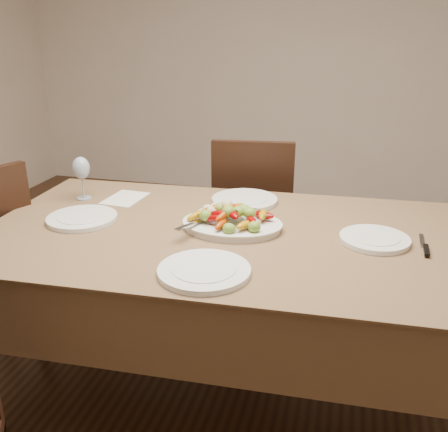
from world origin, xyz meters
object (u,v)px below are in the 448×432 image
at_px(plate_right, 375,239).
at_px(plate_far, 245,200).
at_px(dining_table, 224,317).
at_px(chair_far, 254,217).
at_px(wine_glass, 82,177).
at_px(serving_platter, 232,226).
at_px(plate_near, 204,271).
at_px(plate_left, 82,218).

xyz_separation_m(plate_right, plate_far, (-0.55, 0.31, 0.00)).
bearing_deg(dining_table, plate_far, 89.38).
relative_size(chair_far, wine_glass, 4.64).
relative_size(serving_platter, plate_near, 1.26).
distance_m(plate_left, wine_glass, 0.29).
distance_m(chair_far, wine_glass, 1.03).
xyz_separation_m(serving_platter, plate_right, (0.53, 0.01, -0.00)).
height_order(serving_platter, wine_glass, wine_glass).
height_order(plate_left, plate_right, same).
relative_size(dining_table, serving_platter, 4.95).
bearing_deg(chair_far, plate_near, 87.29).
height_order(plate_right, wine_glass, wine_glass).
height_order(dining_table, plate_right, plate_right).
bearing_deg(serving_platter, wine_glass, 166.07).
bearing_deg(dining_table, plate_left, -176.61).
bearing_deg(plate_left, plate_right, 3.83).
bearing_deg(plate_far, plate_right, -29.26).
relative_size(dining_table, plate_right, 7.38).
bearing_deg(wine_glass, plate_left, -62.32).
bearing_deg(dining_table, chair_far, 93.59).
height_order(plate_left, wine_glass, wine_glass).
relative_size(plate_left, plate_far, 0.96).
distance_m(dining_table, plate_right, 0.67).
relative_size(plate_left, plate_right, 1.11).
bearing_deg(plate_near, wine_glass, 142.48).
bearing_deg(plate_left, wine_glass, 117.68).
bearing_deg(plate_far, dining_table, -90.62).
relative_size(plate_right, wine_glass, 1.22).
xyz_separation_m(dining_table, plate_near, (0.03, -0.35, 0.39)).
distance_m(serving_platter, plate_far, 0.32).
xyz_separation_m(chair_far, serving_platter, (0.08, -0.88, 0.30)).
xyz_separation_m(plate_left, plate_right, (1.13, 0.08, 0.00)).
height_order(serving_platter, plate_far, serving_platter).
bearing_deg(plate_near, plate_far, 91.86).
relative_size(chair_far, plate_near, 3.23).
relative_size(dining_table, plate_left, 6.64).
distance_m(chair_far, plate_left, 1.11).
distance_m(plate_right, plate_far, 0.63).
bearing_deg(serving_platter, plate_near, -89.66).
bearing_deg(dining_table, plate_near, -85.69).
bearing_deg(plate_right, plate_left, -176.17).
bearing_deg(wine_glass, dining_table, -16.65).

